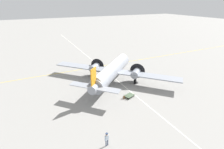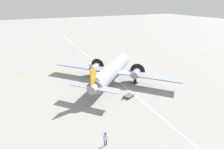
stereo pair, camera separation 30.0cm
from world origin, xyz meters
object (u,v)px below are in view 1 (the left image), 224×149
object	(u,v)px
airliner_main	(113,70)
crew_foreground	(107,138)
baggage_cart	(129,95)
suitcase_near_door	(124,97)

from	to	relation	value
airliner_main	crew_foreground	distance (m)	17.29
airliner_main	baggage_cart	world-z (taller)	airliner_main
baggage_cart	airliner_main	bearing A→B (deg)	66.70
airliner_main	suitcase_near_door	world-z (taller)	airliner_main
crew_foreground	suitcase_near_door	bearing A→B (deg)	35.63
crew_foreground	baggage_cart	xyz separation A→B (m)	(-8.05, -8.29, -0.83)
airliner_main	suitcase_near_door	distance (m)	7.46
suitcase_near_door	crew_foreground	bearing A→B (deg)	49.70
crew_foreground	suitcase_near_door	world-z (taller)	crew_foreground
airliner_main	crew_foreground	size ratio (longest dim) A/B	11.88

